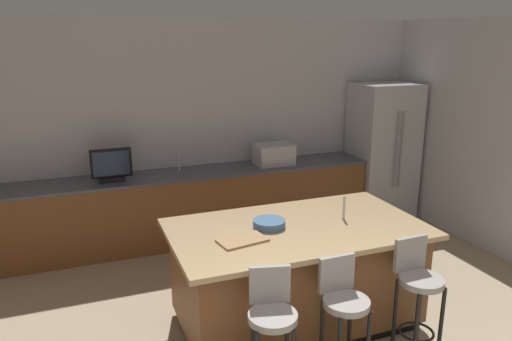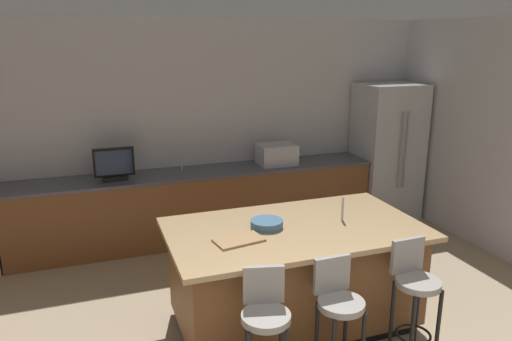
% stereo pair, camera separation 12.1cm
% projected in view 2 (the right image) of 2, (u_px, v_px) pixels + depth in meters
% --- Properties ---
extents(wall_back, '(6.75, 0.12, 2.73)m').
position_uv_depth(wall_back, '(195.00, 128.00, 6.27)').
color(wall_back, '#BCBCC1').
rests_on(wall_back, ground_plane).
extents(counter_back, '(4.53, 0.62, 0.89)m').
position_uv_depth(counter_back, '(200.00, 205.00, 6.15)').
color(counter_back, brown).
rests_on(counter_back, ground_plane).
extents(kitchen_island, '(2.18, 1.23, 0.93)m').
position_uv_depth(kitchen_island, '(294.00, 275.00, 4.29)').
color(kitchen_island, black).
rests_on(kitchen_island, ground_plane).
extents(refrigerator, '(0.84, 0.73, 1.88)m').
position_uv_depth(refrigerator, '(387.00, 151.00, 6.84)').
color(refrigerator, '#B7BABF').
rests_on(refrigerator, ground_plane).
extents(microwave, '(0.48, 0.36, 0.27)m').
position_uv_depth(microwave, '(277.00, 154.00, 6.33)').
color(microwave, '#B7BABF').
rests_on(microwave, counter_back).
extents(tv_monitor, '(0.46, 0.16, 0.38)m').
position_uv_depth(tv_monitor, '(114.00, 165.00, 5.62)').
color(tv_monitor, black).
rests_on(tv_monitor, counter_back).
extents(sink_faucet_back, '(0.02, 0.02, 0.24)m').
position_uv_depth(sink_faucet_back, '(182.00, 161.00, 6.03)').
color(sink_faucet_back, '#B2B2B7').
rests_on(sink_faucet_back, counter_back).
extents(sink_faucet_island, '(0.02, 0.02, 0.22)m').
position_uv_depth(sink_faucet_island, '(343.00, 209.00, 4.29)').
color(sink_faucet_island, '#B2B2B7').
rests_on(sink_faucet_island, kitchen_island).
extents(bar_stool_left, '(0.35, 0.37, 0.98)m').
position_uv_depth(bar_stool_left, '(265.00, 326.00, 3.34)').
color(bar_stool_left, gray).
rests_on(bar_stool_left, ground_plane).
extents(bar_stool_center, '(0.34, 0.34, 0.96)m').
position_uv_depth(bar_stool_center, '(338.00, 312.00, 3.54)').
color(bar_stool_center, gray).
rests_on(bar_stool_center, ground_plane).
extents(bar_stool_right, '(0.34, 0.34, 1.00)m').
position_uv_depth(bar_stool_right, '(414.00, 292.00, 3.75)').
color(bar_stool_right, gray).
rests_on(bar_stool_right, ground_plane).
extents(fruit_bowl, '(0.28, 0.28, 0.07)m').
position_uv_depth(fruit_bowl, '(267.00, 224.00, 4.15)').
color(fruit_bowl, '#3F668C').
rests_on(fruit_bowl, kitchen_island).
extents(cutting_board, '(0.42, 0.28, 0.02)m').
position_uv_depth(cutting_board, '(239.00, 240.00, 3.88)').
color(cutting_board, '#A87F51').
rests_on(cutting_board, kitchen_island).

